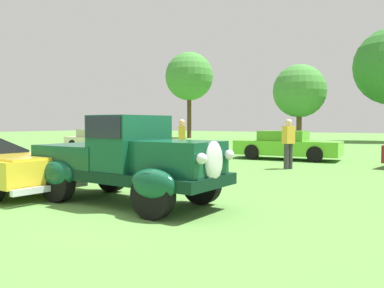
{
  "coord_description": "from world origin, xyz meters",
  "views": [
    {
      "loc": [
        4.6,
        -5.42,
        1.55
      ],
      "look_at": [
        -1.12,
        3.74,
        0.98
      ],
      "focal_mm": 36.79,
      "sensor_mm": 36.0,
      "label": 1
    }
  ],
  "objects": [
    {
      "name": "treeline_far_left",
      "position": [
        -17.25,
        29.03,
        6.33
      ],
      "size": [
        4.94,
        4.94,
        8.83
      ],
      "color": "#47331E",
      "rests_on": "ground_plane"
    },
    {
      "name": "treeline_mid_left",
      "position": [
        -5.23,
        27.23,
        4.21
      ],
      "size": [
        4.4,
        4.4,
        6.43
      ],
      "color": "brown",
      "rests_on": "ground_plane"
    },
    {
      "name": "spectator_between_cars",
      "position": [
        0.35,
        7.51,
        0.91
      ],
      "size": [
        0.38,
        0.46,
        1.69
      ],
      "color": "#383838",
      "rests_on": "ground_plane"
    },
    {
      "name": "spectator_by_row",
      "position": [
        -3.1,
        6.23,
        0.91
      ],
      "size": [
        0.42,
        0.47,
        1.69
      ],
      "color": "#9E998E",
      "rests_on": "ground_plane"
    },
    {
      "name": "neighbor_convertible",
      "position": [
        -3.81,
        -0.19,
        0.58
      ],
      "size": [
        4.38,
        2.1,
        1.4
      ],
      "color": "yellow",
      "rests_on": "ground_plane"
    },
    {
      "name": "show_car_lime",
      "position": [
        -0.85,
        10.91,
        0.6
      ],
      "size": [
        4.44,
        1.96,
        1.22
      ],
      "color": "#60C62D",
      "rests_on": "ground_plane"
    },
    {
      "name": "show_car_cream",
      "position": [
        -10.71,
        9.73,
        0.6
      ],
      "size": [
        4.71,
        2.45,
        1.22
      ],
      "color": "beige",
      "rests_on": "ground_plane"
    },
    {
      "name": "feature_pickup_truck",
      "position": [
        -0.49,
        0.36,
        0.86
      ],
      "size": [
        4.22,
        1.95,
        1.7
      ],
      "color": "black",
      "rests_on": "ground_plane"
    },
    {
      "name": "ground_plane",
      "position": [
        0.0,
        0.0,
        0.0
      ],
      "size": [
        120.0,
        120.0,
        0.0
      ],
      "primitive_type": "plane",
      "color": "#568C3D"
    }
  ]
}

